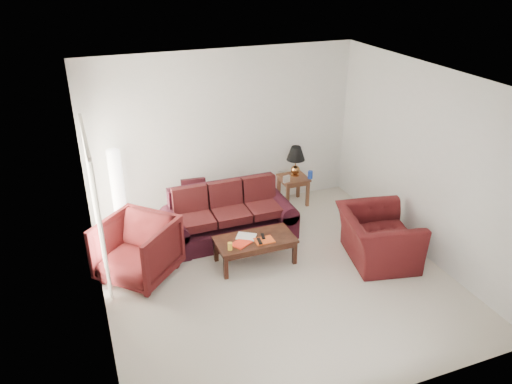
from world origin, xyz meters
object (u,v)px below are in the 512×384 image
(sofa, at_px, (229,215))
(end_table, at_px, (293,190))
(floor_lamp, at_px, (118,193))
(armchair_left, at_px, (137,250))
(armchair_right, at_px, (378,237))
(coffee_table, at_px, (255,250))

(sofa, bearing_deg, end_table, 24.13)
(floor_lamp, height_order, armchair_left, floor_lamp)
(sofa, distance_m, armchair_right, 2.47)
(end_table, distance_m, floor_lamp, 3.31)
(floor_lamp, bearing_deg, sofa, -26.02)
(sofa, xyz_separation_m, coffee_table, (0.14, -0.85, -0.24))
(end_table, bearing_deg, coffee_table, -130.60)
(sofa, relative_size, armchair_right, 1.79)
(armchair_left, xyz_separation_m, coffee_table, (1.78, -0.27, -0.26))
(sofa, distance_m, armchair_left, 1.73)
(end_table, bearing_deg, sofa, -152.66)
(end_table, height_order, floor_lamp, floor_lamp)
(coffee_table, bearing_deg, sofa, 113.50)
(armchair_left, relative_size, armchair_right, 0.84)
(floor_lamp, bearing_deg, coffee_table, -42.38)
(floor_lamp, height_order, coffee_table, floor_lamp)
(armchair_left, distance_m, coffee_table, 1.81)
(sofa, relative_size, coffee_table, 1.80)
(sofa, xyz_separation_m, end_table, (1.57, 0.81, -0.17))
(armchair_left, bearing_deg, end_table, 68.24)
(sofa, height_order, armchair_left, armchair_left)
(floor_lamp, distance_m, armchair_right, 4.35)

